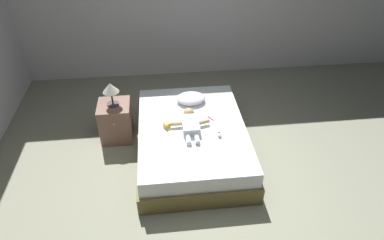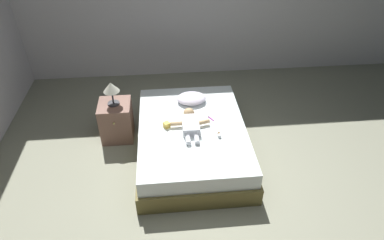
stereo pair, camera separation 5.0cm
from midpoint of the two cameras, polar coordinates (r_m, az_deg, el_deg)
ground_plane at (r=4.30m, az=3.79°, el=-11.26°), size 8.00×8.00×0.00m
bed at (r=4.60m, az=0.31°, el=-3.35°), size 1.45×2.01×0.46m
pillow at (r=4.88m, az=0.19°, el=3.68°), size 0.42×0.33×0.12m
baby at (r=4.40m, az=0.03°, el=-0.58°), size 0.52×0.64×0.15m
toothbrush at (r=4.58m, az=3.43°, el=0.34°), size 0.08×0.12×0.02m
nightstand at (r=4.95m, az=-12.33°, el=-0.08°), size 0.44×0.47×0.57m
lamp at (r=4.66m, az=-13.18°, el=5.19°), size 0.22×0.22×0.34m
toy_block at (r=4.42m, az=-3.97°, el=-0.83°), size 0.10×0.10×0.07m
baby_bottle at (r=4.29m, az=4.86°, el=-2.36°), size 0.06×0.11×0.07m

